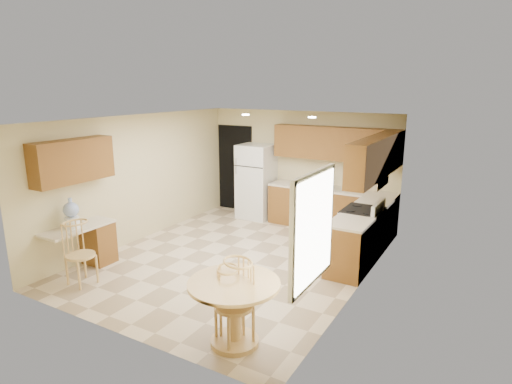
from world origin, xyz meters
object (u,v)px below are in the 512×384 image
Objects in this scene: stove at (361,233)px; chair_table_b at (229,299)px; chair_table_a at (228,297)px; refrigerator at (256,181)px; dining_table at (234,304)px; water_crock at (71,215)px; chair_desk at (74,249)px.

chair_table_b is (-0.52, -3.48, 0.17)m from stove.
stove is at bearing 134.45° from chair_table_a.
stove reaches higher than chair_table_b.
refrigerator reaches higher than chair_table_b.
dining_table is at bearing -61.46° from chair_table_b.
refrigerator is at bearing 75.94° from water_crock.
water_crock is (-3.26, 0.33, 0.46)m from chair_table_a.
stove reaches higher than chair_table_a.
chair_table_a is (2.21, -4.52, -0.33)m from refrigerator.
dining_table is at bearing 26.88° from chair_table_a.
refrigerator is at bearing 157.01° from stove.
stove is 1.24× the size of chair_table_a.
refrigerator is 1.65× the size of chair_table_b.
water_crock is at bearing -142.87° from stove.
chair_table_b reaches higher than chair_table_a.
refrigerator is at bearing 171.90° from chair_table_a.
chair_desk reaches higher than dining_table.
chair_table_b is 1.05× the size of chair_desk.
water_crock is at bearing 20.04° from chair_table_b.
chair_table_a is (-0.67, -3.30, 0.07)m from stove.
water_crock is at bearing -129.91° from chair_table_a.
stove is 4.80m from chair_desk.
refrigerator is at bearing 176.84° from chair_desk.
water_crock reaches higher than stove.
chair_table_b is 3.46m from water_crock.
water_crock reaches higher than chair_desk.
refrigerator is 1.96× the size of chair_table_a.
dining_table is 3.46m from water_crock.
chair_desk is at bearing 25.24° from chair_table_b.
chair_table_b is at bearing -90.00° from dining_table.
chair_table_a is 1.72× the size of water_crock.
stove is 2.13× the size of water_crock.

